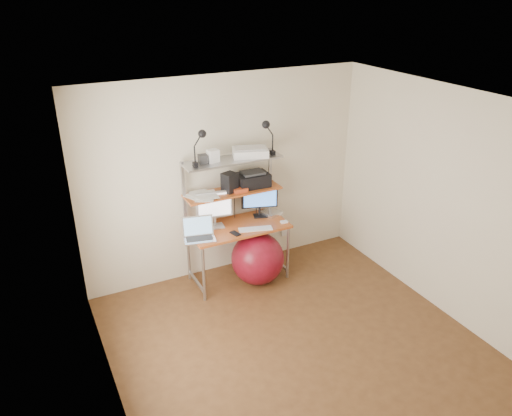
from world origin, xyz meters
The scene contains 20 objects.
room centered at (0.00, 0.00, 1.25)m, with size 3.60×3.60×3.60m.
computer_desk centered at (0.00, 1.50, 0.96)m, with size 1.20×0.60×1.57m.
wall_outlet centered at (0.85, 1.79, 0.30)m, with size 0.08×0.01×0.12m, color white.
monitor_silver centered at (-0.25, 1.55, 1.00)m, with size 0.43×0.18×0.48m.
monitor_black centered at (0.36, 1.57, 0.97)m, with size 0.44×0.19×0.46m.
laptop centered at (-0.53, 1.36, 0.79)m, with size 0.41×0.35×0.31m.
keyboard centered at (0.15, 1.26, 0.75)m, with size 0.40×0.12×0.01m, color white.
mouse centered at (0.54, 1.26, 0.75)m, with size 0.09×0.05×0.02m, color white.
mac_mini centered at (0.51, 1.55, 0.76)m, with size 0.22×0.22×0.04m, color silver.
phone centered at (-0.12, 1.26, 0.75)m, with size 0.07×0.14×0.01m, color black.
printer centered at (0.28, 1.60, 1.24)m, with size 0.40×0.28×0.19m.
nas_cube centered at (-0.04, 1.57, 1.27)m, with size 0.16×0.16×0.23m, color black.
red_box centered at (0.06, 1.50, 1.17)m, with size 0.17×0.11×0.05m, color #B8411D.
scanner centered at (0.23, 1.57, 1.60)m, with size 0.47×0.38×0.11m.
box_white centered at (-0.24, 1.58, 1.62)m, with size 0.12×0.10×0.15m, color white.
box_grey centered at (-0.35, 1.59, 1.60)m, with size 0.10×0.10×0.10m, color #313134.
clip_lamp_left centered at (-0.40, 1.51, 1.85)m, with size 0.17×0.09×0.42m.
clip_lamp_right centered at (0.42, 1.49, 1.86)m, with size 0.17×0.09×0.43m.
exercise_ball centered at (0.18, 1.27, 0.33)m, with size 0.65×0.65×0.65m, color maroon.
paper_stack centered at (-0.39, 1.57, 1.16)m, with size 0.39×0.41×0.02m.
Camera 1 is at (-2.21, -3.48, 3.45)m, focal length 35.00 mm.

